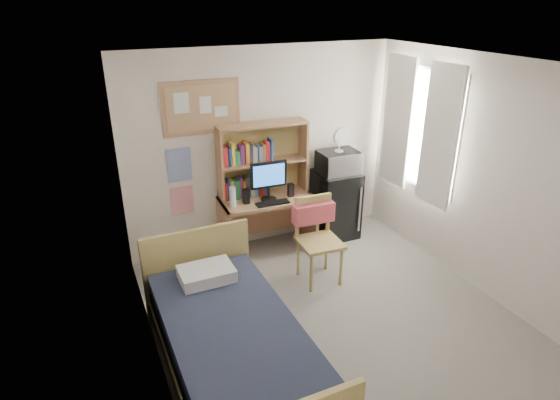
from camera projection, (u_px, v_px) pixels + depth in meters
name	position (u px, v px, depth m)	size (l,w,h in m)	color
floor	(341.00, 327.00, 4.83)	(3.60, 4.20, 0.02)	gray
ceiling	(358.00, 67.00, 3.78)	(3.60, 4.20, 0.02)	white
wall_back	(263.00, 149.00, 6.06)	(3.60, 0.04, 2.60)	white
wall_front	(554.00, 362.00, 2.55)	(3.60, 0.04, 2.60)	white
wall_left	(150.00, 253.00, 3.63)	(0.04, 4.20, 2.60)	white
wall_right	(494.00, 183.00, 4.98)	(0.04, 4.20, 2.60)	white
window_unit	(419.00, 129.00, 5.84)	(0.10, 1.40, 1.70)	white
curtain_left	(440.00, 137.00, 5.49)	(0.04, 0.55, 1.70)	white
curtain_right	(397.00, 122.00, 6.16)	(0.04, 0.55, 1.70)	white
bulletin_board	(201.00, 107.00, 5.50)	(0.94, 0.03, 0.64)	tan
poster_wave	(179.00, 165.00, 5.66)	(0.30, 0.01, 0.42)	#264498
poster_japan	(182.00, 200.00, 5.85)	(0.28, 0.01, 0.36)	red
desk	(267.00, 224.00, 6.13)	(1.21, 0.60, 0.76)	#AD7B54
desk_chair	(320.00, 242.00, 5.41)	(0.52, 0.52, 1.03)	tan
mini_fridge	(335.00, 204.00, 6.50)	(0.55, 0.55, 0.94)	black
bed	(234.00, 352.00, 4.05)	(1.08, 2.17, 0.60)	#1C2133
hutch	(263.00, 159.00, 5.92)	(1.15, 0.29, 0.94)	#AD7B54
monitor	(269.00, 181.00, 5.82)	(0.47, 0.04, 0.50)	black
keyboard	(273.00, 203.00, 5.80)	(0.42, 0.13, 0.02)	black
speaker_left	(246.00, 196.00, 5.79)	(0.08, 0.08, 0.19)	black
speaker_right	(291.00, 190.00, 5.99)	(0.07, 0.07, 0.17)	black
water_bottle	(233.00, 197.00, 5.68)	(0.08, 0.08, 0.26)	white
hoodie	(313.00, 213.00, 5.47)	(0.50, 0.15, 0.24)	#D8525B
microwave	(338.00, 162.00, 6.23)	(0.52, 0.39, 0.30)	silver
desk_fan	(339.00, 140.00, 6.11)	(0.24, 0.24, 0.30)	white
pillow	(207.00, 274.00, 4.53)	(0.52, 0.36, 0.12)	white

